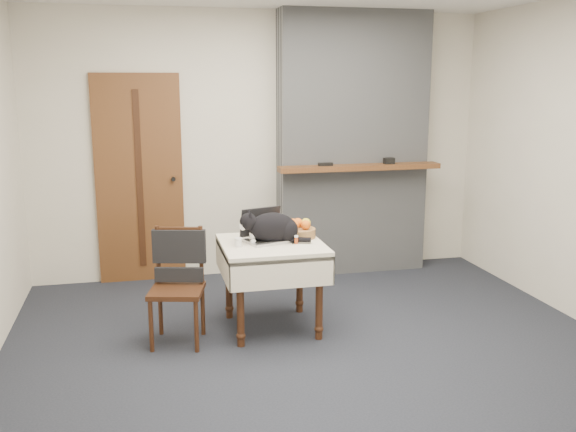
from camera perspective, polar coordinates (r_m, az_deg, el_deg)
name	(u,v)px	position (r m, az deg, el deg)	size (l,w,h in m)	color
ground	(314,347)	(4.84, 2.34, -11.58)	(4.50, 4.50, 0.00)	black
room_shell	(300,103)	(4.88, 1.04, 9.99)	(4.52, 4.01, 2.61)	beige
door	(139,179)	(6.31, -13.08, 3.19)	(0.82, 0.10, 2.00)	brown
chimney	(353,145)	(6.50, 5.76, 6.33)	(1.62, 0.48, 2.60)	gray
side_table	(272,257)	(5.00, -1.44, -3.63)	(0.78, 0.78, 0.70)	#391D0F
laptop	(265,233)	(5.03, -2.03, -1.49)	(0.41, 0.38, 0.25)	#B7B7BC
cat	(273,228)	(4.96, -1.34, -1.05)	(0.55, 0.24, 0.27)	black
cream_jar	(238,242)	(4.86, -4.44, -2.34)	(0.06, 0.06, 0.07)	silver
pill_bottle	(296,239)	(4.93, 0.73, -2.10)	(0.03, 0.03, 0.07)	#A03A13
fruit_basket	(299,230)	(5.12, 1.02, -1.26)	(0.26, 0.26, 0.15)	#9A6C3E
desk_clutter	(298,238)	(5.09, 0.92, -1.99)	(0.15, 0.02, 0.01)	black
chair	(178,269)	(4.88, -9.73, -4.66)	(0.47, 0.46, 0.86)	#391D0F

